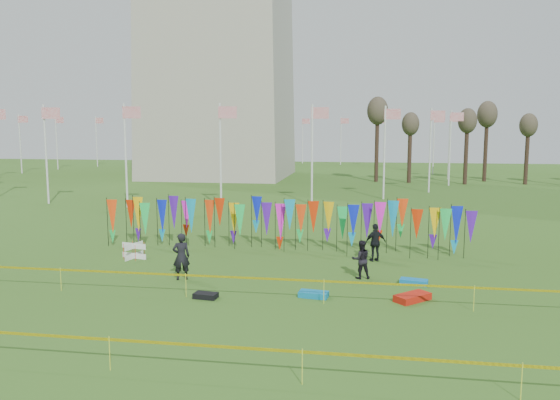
# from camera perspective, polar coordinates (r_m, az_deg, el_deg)

# --- Properties ---
(ground) EXTENTS (160.00, 160.00, 0.00)m
(ground) POSITION_cam_1_polar(r_m,az_deg,el_deg) (20.95, -3.24, -9.48)
(ground) COLOR #315517
(ground) RESTS_ON ground
(flagpole_ring) EXTENTS (57.40, 56.16, 8.00)m
(flagpole_ring) POSITION_cam_1_polar(r_m,az_deg,el_deg) (70.03, -6.16, 5.75)
(flagpole_ring) COLOR silver
(flagpole_ring) RESTS_ON ground
(banner_row) EXTENTS (18.64, 0.64, 2.48)m
(banner_row) POSITION_cam_1_polar(r_m,az_deg,el_deg) (27.23, 0.43, -2.03)
(banner_row) COLOR black
(banner_row) RESTS_ON ground
(caution_tape_near) EXTENTS (26.00, 0.02, 0.90)m
(caution_tape_near) POSITION_cam_1_polar(r_m,az_deg,el_deg) (19.77, -4.55, -8.18)
(caution_tape_near) COLOR #FFEF05
(caution_tape_near) RESTS_ON ground
(caution_tape_far) EXTENTS (26.00, 0.02, 0.90)m
(caution_tape_far) POSITION_cam_1_polar(r_m,az_deg,el_deg) (14.20, -10.55, -14.72)
(caution_tape_far) COLOR #FFEF05
(caution_tape_far) RESTS_ON ground
(box_kite) EXTENTS (0.69, 0.69, 0.76)m
(box_kite) POSITION_cam_1_polar(r_m,az_deg,el_deg) (26.70, -15.01, -5.15)
(box_kite) COLOR red
(box_kite) RESTS_ON ground
(person_left) EXTENTS (0.85, 0.75, 1.92)m
(person_left) POSITION_cam_1_polar(r_m,az_deg,el_deg) (22.57, -10.28, -5.82)
(person_left) COLOR black
(person_left) RESTS_ON ground
(person_mid) EXTENTS (0.87, 0.66, 1.59)m
(person_mid) POSITION_cam_1_polar(r_m,az_deg,el_deg) (22.66, 8.46, -6.16)
(person_mid) COLOR black
(person_mid) RESTS_ON ground
(person_right) EXTENTS (1.18, 0.95, 1.76)m
(person_right) POSITION_cam_1_polar(r_m,az_deg,el_deg) (25.61, 9.94, -4.40)
(person_right) COLOR black
(person_right) RESTS_ON ground
(kite_bag_turquoise) EXTENTS (1.11, 0.67, 0.21)m
(kite_bag_turquoise) POSITION_cam_1_polar(r_m,az_deg,el_deg) (20.22, 3.52, -9.80)
(kite_bag_turquoise) COLOR #0C7CB4
(kite_bag_turquoise) RESTS_ON ground
(kite_bag_red) EXTENTS (1.41, 1.38, 0.25)m
(kite_bag_red) POSITION_cam_1_polar(r_m,az_deg,el_deg) (20.33, 13.67, -9.85)
(kite_bag_red) COLOR red
(kite_bag_red) RESTS_ON ground
(kite_bag_black) EXTENTS (0.89, 0.59, 0.19)m
(kite_bag_black) POSITION_cam_1_polar(r_m,az_deg,el_deg) (20.24, -7.77, -9.86)
(kite_bag_black) COLOR black
(kite_bag_black) RESTS_ON ground
(kite_bag_teal) EXTENTS (1.14, 0.71, 0.20)m
(kite_bag_teal) POSITION_cam_1_polar(r_m,az_deg,el_deg) (22.38, 13.80, -8.30)
(kite_bag_teal) COLOR #0D71BC
(kite_bag_teal) RESTS_ON ground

